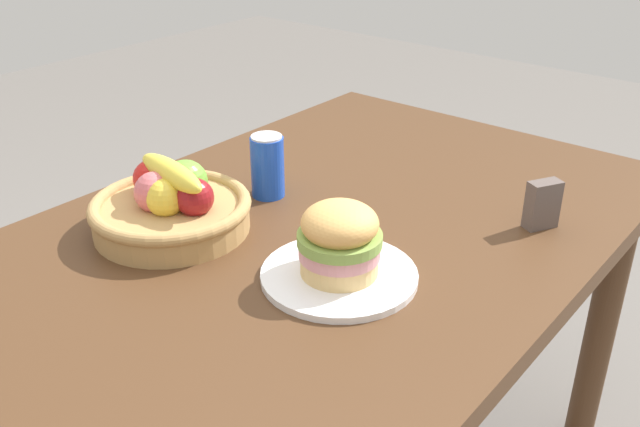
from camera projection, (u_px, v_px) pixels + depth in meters
name	position (u px, v px, depth m)	size (l,w,h in m)	color
dining_table	(318.00, 275.00, 1.34)	(1.40, 0.90, 0.75)	#4C301C
plate	(339.00, 275.00, 1.13)	(0.25, 0.25, 0.01)	white
sandwich	(340.00, 239.00, 1.10)	(0.13, 0.13, 0.12)	#E5BC75
soda_can	(267.00, 166.00, 1.39)	(0.07, 0.07, 0.13)	blue
fruit_basket	(171.00, 206.00, 1.27)	(0.29, 0.29, 0.14)	tan
napkin_holder	(542.00, 205.00, 1.27)	(0.06, 0.03, 0.09)	#594C47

